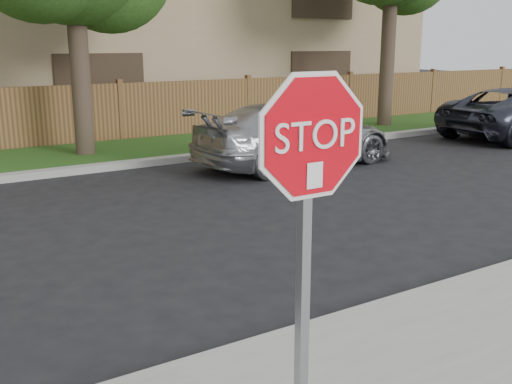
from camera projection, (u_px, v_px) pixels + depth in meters
ground at (137, 383)px, 4.81m from camera, size 90.00×90.00×0.00m
stop_sign at (310, 191)px, 3.44m from camera, size 1.01×0.13×2.55m
sedan_right at (296, 135)px, 13.09m from camera, size 4.83×2.17×1.38m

